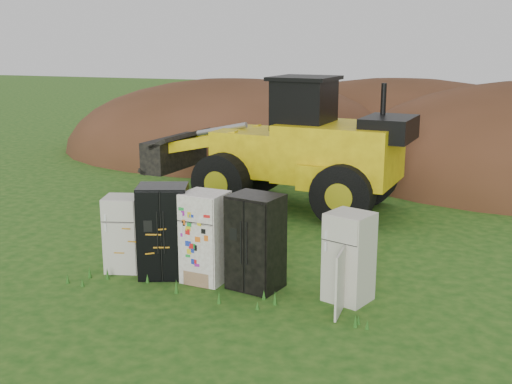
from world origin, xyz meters
TOP-DOWN VIEW (x-y plane):
  - ground at (0.00, 0.00)m, footprint 120.00×120.00m
  - fridge_leftmost at (-2.51, -0.03)m, footprint 0.87×0.85m
  - fridge_black_side at (-1.53, -0.03)m, footprint 1.22×1.09m
  - fridge_sticker at (-0.60, -0.02)m, footprint 0.90×0.84m
  - fridge_dark_mid at (0.49, -0.03)m, footprint 1.12×0.98m
  - fridge_open_door at (2.35, -0.03)m, footprint 0.97×0.93m
  - wheel_loader at (-1.27, 6.34)m, footprint 8.14×3.93m
  - dirt_mound_left at (-5.76, 14.60)m, footprint 15.56×11.67m
  - dirt_mound_back at (0.98, 18.28)m, footprint 16.09×10.72m

SIDE VIEW (x-z plane):
  - ground at x=0.00m, z-range 0.00..0.00m
  - dirt_mound_left at x=-5.76m, z-range -3.17..3.17m
  - dirt_mound_back at x=0.98m, z-range -3.12..3.12m
  - fridge_leftmost at x=-2.51m, z-range 0.00..1.62m
  - fridge_open_door at x=2.35m, z-range 0.00..1.71m
  - fridge_sticker at x=-0.60m, z-range 0.00..1.86m
  - fridge_dark_mid at x=0.49m, z-range 0.00..1.90m
  - fridge_black_side at x=-1.53m, z-range 0.00..1.93m
  - wheel_loader at x=-1.27m, z-range 0.00..3.81m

